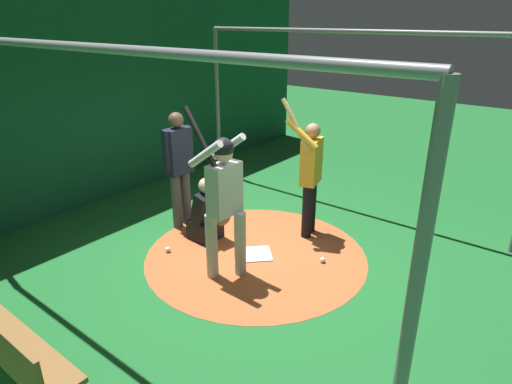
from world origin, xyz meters
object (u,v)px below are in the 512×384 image
catcher (207,216)px  baseball_1 (243,234)px  bench (1,341)px  batter (224,195)px  baseball_0 (168,249)px  visitor (310,172)px  baseball_2 (323,260)px  home_plate (256,254)px  umpire (179,164)px

catcher → baseball_1: 0.63m
bench → baseball_1: (-0.11, 3.48, -0.41)m
baseball_1 → batter: bearing=-62.6°
baseball_0 → visitor: bearing=53.6°
visitor → baseball_0: bearing=-140.8°
baseball_1 → visitor: bearing=44.5°
baseball_0 → baseball_2: same height
batter → baseball_1: batter is taller
visitor → home_plate: bearing=-117.3°
baseball_0 → umpire: bearing=123.0°
baseball_0 → baseball_2: size_ratio=1.00×
umpire → baseball_2: size_ratio=24.54×
bench → baseball_0: 2.59m
catcher → baseball_2: 1.80m
catcher → baseball_1: bearing=44.1°
batter → visitor: (0.23, 1.62, -0.11)m
catcher → home_plate: bearing=4.7°
batter → bench: bearing=-98.3°
home_plate → bench: 3.23m
catcher → bench: bearing=-81.1°
catcher → baseball_1: size_ratio=13.20×
batter → umpire: size_ratio=1.19×
home_plate → umpire: bearing=178.8°
bench → baseball_2: size_ratio=26.50×
batter → catcher: (-0.86, 0.56, -0.73)m
home_plate → baseball_2: size_ratio=5.68×
catcher → baseball_0: 0.75m
visitor → bench: bearing=-112.6°
visitor → bench: 4.25m
bench → visitor: bearing=81.8°
catcher → bench: catcher is taller
home_plate → baseball_1: baseball_1 is taller
batter → umpire: (-1.51, 0.66, -0.09)m
home_plate → catcher: (-0.86, -0.07, 0.37)m
home_plate → bench: bench is taller
catcher → baseball_2: bearing=15.1°
baseball_0 → catcher: bearing=75.2°
batter → baseball_1: 1.50m
baseball_1 → catcher: bearing=-135.9°
home_plate → batter: batter is taller
batter → visitor: 1.64m
bench → baseball_1: size_ratio=26.50×
home_plate → baseball_0: baseball_0 is taller
visitor → baseball_1: bearing=-149.9°
catcher → baseball_0: catcher is taller
home_plate → baseball_1: (-0.48, 0.30, 0.03)m
baseball_2 → home_plate: bearing=-155.2°
baseball_2 → baseball_0: bearing=-149.5°
home_plate → baseball_2: bearing=24.8°
home_plate → visitor: visitor is taller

